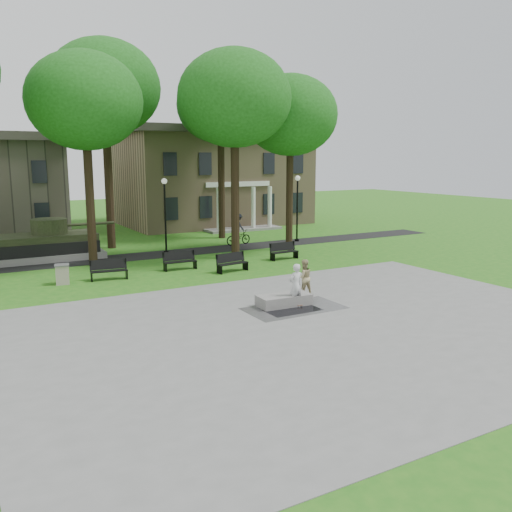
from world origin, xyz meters
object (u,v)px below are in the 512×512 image
Objects in this scene: concrete_block at (284,300)px; park_bench_0 at (108,269)px; skateboarder at (296,285)px; cyclist at (238,232)px; trash_bin at (62,274)px; friend_watching at (304,278)px.

park_bench_0 reaches higher than concrete_block.
skateboarder is (0.36, -0.31, 0.66)m from concrete_block.
cyclist is at bearing 39.03° from park_bench_0.
skateboarder is 10.25m from park_bench_0.
skateboarder is at bearing -50.75° from park_bench_0.
concrete_block is 16.02m from cyclist.
cyclist reaches higher than concrete_block.
friend_watching is at bearing -40.83° from trash_bin.
skateboarder is 1.84× the size of trash_bin.
concrete_block is 9.80m from park_bench_0.
cyclist reaches higher than skateboarder.
skateboarder reaches higher than friend_watching.
concrete_block is 1.36× the size of friend_watching.
skateboarder is 1.09× the size of friend_watching.
friend_watching is 11.64m from trash_bin.
cyclist is at bearing -97.49° from friend_watching.
trash_bin is at bearing 106.73° from cyclist.
cyclist is at bearing -117.95° from skateboarder.
park_bench_0 is 2.19m from trash_bin.
park_bench_0 is at bearing -39.59° from friend_watching.
skateboarder is at bearing -41.13° from concrete_block.
trash_bin is (-12.92, -6.38, -0.41)m from cyclist.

